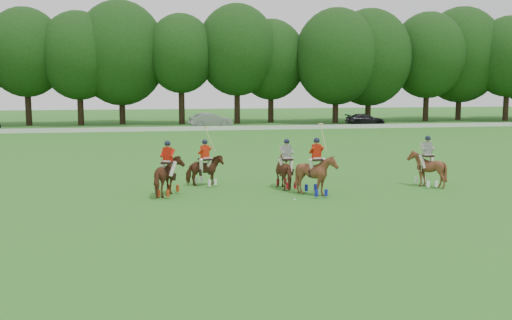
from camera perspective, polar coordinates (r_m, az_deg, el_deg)
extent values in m
plane|color=#277020|center=(20.88, -0.74, -5.38)|extent=(180.00, 180.00, 0.00)
cylinder|color=black|center=(70.45, -21.82, 5.25)|extent=(0.70, 0.70, 4.98)
ellipsoid|color=black|center=(70.50, -22.06, 9.96)|extent=(8.80, 8.80, 10.12)
cylinder|color=black|center=(69.10, -17.15, 5.28)|extent=(0.70, 0.70, 4.64)
ellipsoid|color=black|center=(69.14, -17.33, 9.94)|extent=(8.80, 8.80, 10.13)
cylinder|color=black|center=(69.73, -13.24, 5.30)|extent=(0.70, 0.70, 4.31)
ellipsoid|color=black|center=(69.78, -13.40, 10.36)|extent=(10.67, 10.67, 12.27)
cylinder|color=black|center=(68.18, -7.45, 5.78)|extent=(0.70, 0.70, 5.24)
ellipsoid|color=black|center=(68.24, -7.53, 10.52)|extent=(8.06, 8.06, 9.26)
cylinder|color=black|center=(69.07, -1.90, 5.84)|extent=(0.70, 0.70, 5.19)
ellipsoid|color=black|center=(69.15, -1.92, 10.94)|extent=(9.50, 9.50, 10.92)
cylinder|color=black|center=(71.20, 1.49, 5.61)|extent=(0.70, 0.70, 4.48)
ellipsoid|color=black|center=(71.23, 1.51, 10.01)|extent=(8.60, 8.60, 9.89)
cylinder|color=black|center=(70.42, 7.95, 5.41)|extent=(0.70, 0.70, 4.21)
ellipsoid|color=black|center=(70.46, 8.04, 10.21)|extent=(10.11, 10.11, 11.63)
cylinder|color=black|center=(73.28, 11.14, 5.36)|extent=(0.70, 0.70, 4.07)
ellipsoid|color=black|center=(73.31, 11.26, 10.02)|extent=(10.46, 10.46, 12.03)
cylinder|color=black|center=(76.68, 16.63, 5.55)|extent=(0.70, 0.70, 4.79)
ellipsoid|color=black|center=(76.74, 16.80, 9.99)|extent=(9.47, 9.47, 10.89)
cylinder|color=black|center=(80.62, 19.60, 5.39)|extent=(0.70, 0.70, 4.44)
ellipsoid|color=black|center=(80.67, 19.80, 9.86)|extent=(10.84, 10.84, 12.47)
cylinder|color=black|center=(80.45, 23.73, 5.34)|extent=(0.70, 0.70, 4.86)
ellipsoid|color=black|center=(80.49, 23.95, 9.45)|extent=(8.94, 8.94, 10.28)
cube|color=white|center=(58.34, -6.89, 3.14)|extent=(120.00, 0.10, 0.44)
imported|color=gray|center=(62.99, -4.57, 4.00)|extent=(4.91, 2.42, 1.55)
imported|color=black|center=(67.16, 10.87, 4.00)|extent=(4.59, 2.02, 1.31)
imported|color=#522A15|center=(24.30, -8.79, -1.66)|extent=(1.54, 2.13, 1.64)
cube|color=black|center=(24.21, -8.81, -0.25)|extent=(0.62, 0.68, 0.08)
cylinder|color=tan|center=(24.33, -9.47, -0.42)|extent=(0.11, 0.21, 1.29)
imported|color=#522A15|center=(26.51, -5.11, -1.05)|extent=(1.86, 1.80, 1.43)
cube|color=black|center=(26.43, -5.13, 0.07)|extent=(0.67, 0.71, 0.08)
cylinder|color=tan|center=(26.51, -4.64, 2.10)|extent=(0.45, 0.66, 1.08)
imported|color=#522A15|center=(24.24, 6.04, -1.47)|extent=(1.53, 1.69, 1.77)
cube|color=black|center=(24.15, 6.06, 0.05)|extent=(0.47, 0.59, 0.08)
cylinder|color=tan|center=(24.15, 6.76, 2.24)|extent=(0.08, 0.77, 1.08)
imported|color=#522A15|center=(25.76, 3.07, -1.16)|extent=(1.13, 1.94, 1.54)
cube|color=black|center=(25.68, 3.08, 0.08)|extent=(0.53, 0.63, 0.08)
cylinder|color=tan|center=(25.58, 2.46, -0.13)|extent=(0.07, 0.21, 1.29)
imported|color=#522A15|center=(27.35, 16.70, -0.85)|extent=(1.34, 1.51, 1.65)
cube|color=black|center=(27.27, 16.74, 0.42)|extent=(0.44, 0.56, 0.08)
cylinder|color=tan|center=(27.14, 16.17, 0.24)|extent=(0.03, 0.21, 1.29)
sphere|color=white|center=(23.16, 3.87, -3.99)|extent=(0.09, 0.09, 0.09)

